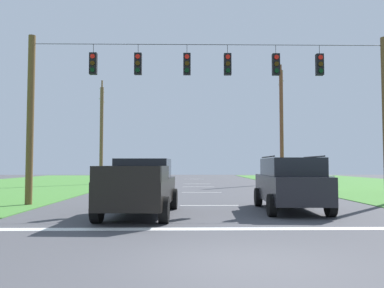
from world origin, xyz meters
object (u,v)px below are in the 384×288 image
at_px(overhead_signal_span, 209,105).
at_px(pickup_truck, 141,187).
at_px(suv_black, 290,183).
at_px(distant_car_crossing_white, 298,179).
at_px(utility_pole_mid_right, 282,124).
at_px(utility_pole_near_left, 101,133).

xyz_separation_m(overhead_signal_span, pickup_truck, (-2.57, -3.30, -3.39)).
relative_size(overhead_signal_span, suv_black, 3.25).
bearing_deg(overhead_signal_span, distant_car_crossing_white, 54.79).
bearing_deg(pickup_truck, distant_car_crossing_white, 54.07).
xyz_separation_m(distant_car_crossing_white, utility_pole_mid_right, (1.10, 8.84, 4.64)).
height_order(suv_black, utility_pole_near_left, utility_pole_near_left).
height_order(suv_black, distant_car_crossing_white, suv_black).
bearing_deg(overhead_signal_span, pickup_truck, -127.90).
distance_m(overhead_signal_span, utility_pole_mid_right, 19.89).
xyz_separation_m(suv_black, utility_pole_near_left, (-11.47, 19.97, 3.54)).
xyz_separation_m(utility_pole_mid_right, utility_pole_near_left, (-16.31, -0.58, -0.83)).
distance_m(pickup_truck, utility_pole_near_left, 22.14).
xyz_separation_m(overhead_signal_span, suv_black, (2.92, -2.27, -3.30)).
bearing_deg(suv_black, utility_pole_near_left, 119.87).
xyz_separation_m(suv_black, distant_car_crossing_white, (3.74, 11.71, -0.27)).
bearing_deg(utility_pole_mid_right, overhead_signal_span, -113.02).
height_order(pickup_truck, suv_black, suv_black).
bearing_deg(utility_pole_mid_right, utility_pole_near_left, -177.95).
relative_size(suv_black, utility_pole_near_left, 0.52).
height_order(overhead_signal_span, distant_car_crossing_white, overhead_signal_span).
relative_size(suv_black, distant_car_crossing_white, 1.10).
bearing_deg(utility_pole_mid_right, suv_black, -103.27).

